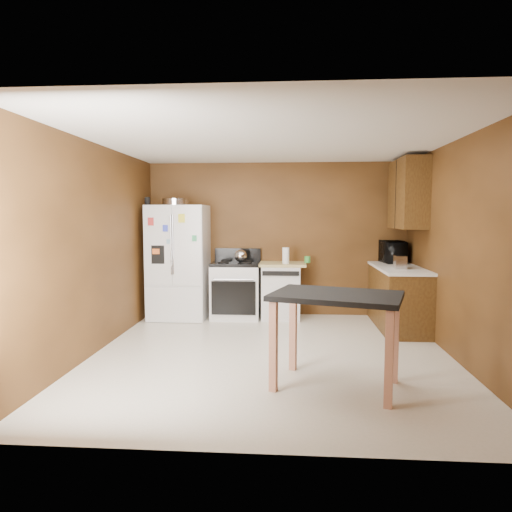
# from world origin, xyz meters

# --- Properties ---
(floor) EXTENTS (4.50, 4.50, 0.00)m
(floor) POSITION_xyz_m (0.00, 0.00, 0.00)
(floor) COLOR silver
(floor) RESTS_ON ground
(ceiling) EXTENTS (4.50, 4.50, 0.00)m
(ceiling) POSITION_xyz_m (0.00, 0.00, 2.50)
(ceiling) COLOR white
(ceiling) RESTS_ON ground
(wall_back) EXTENTS (4.20, 0.00, 4.20)m
(wall_back) POSITION_xyz_m (0.00, 2.25, 1.25)
(wall_back) COLOR brown
(wall_back) RESTS_ON ground
(wall_front) EXTENTS (4.20, 0.00, 4.20)m
(wall_front) POSITION_xyz_m (0.00, -2.25, 1.25)
(wall_front) COLOR brown
(wall_front) RESTS_ON ground
(wall_left) EXTENTS (0.00, 4.50, 4.50)m
(wall_left) POSITION_xyz_m (-2.10, 0.00, 1.25)
(wall_left) COLOR brown
(wall_left) RESTS_ON ground
(wall_right) EXTENTS (0.00, 4.50, 4.50)m
(wall_right) POSITION_xyz_m (2.10, 0.00, 1.25)
(wall_right) COLOR brown
(wall_right) RESTS_ON ground
(roasting_pan) EXTENTS (0.41, 0.41, 0.10)m
(roasting_pan) POSITION_xyz_m (-1.58, 1.83, 1.85)
(roasting_pan) COLOR silver
(roasting_pan) RESTS_ON refrigerator
(pen_cup) EXTENTS (0.08, 0.08, 0.13)m
(pen_cup) POSITION_xyz_m (-2.00, 1.75, 1.86)
(pen_cup) COLOR black
(pen_cup) RESTS_ON refrigerator
(kettle) EXTENTS (0.20, 0.20, 0.20)m
(kettle) POSITION_xyz_m (-0.56, 1.89, 1.00)
(kettle) COLOR silver
(kettle) RESTS_ON gas_range
(paper_towel) EXTENTS (0.11, 0.11, 0.25)m
(paper_towel) POSITION_xyz_m (0.16, 1.84, 1.02)
(paper_towel) COLOR white
(paper_towel) RESTS_ON dishwasher
(green_canister) EXTENTS (0.09, 0.09, 0.10)m
(green_canister) POSITION_xyz_m (0.50, 2.01, 0.94)
(green_canister) COLOR green
(green_canister) RESTS_ON dishwasher
(toaster) EXTENTS (0.17, 0.26, 0.18)m
(toaster) POSITION_xyz_m (1.76, 1.22, 0.99)
(toaster) COLOR silver
(toaster) RESTS_ON right_cabinets
(microwave) EXTENTS (0.45, 0.61, 0.31)m
(microwave) POSITION_xyz_m (1.83, 2.06, 1.06)
(microwave) COLOR black
(microwave) RESTS_ON right_cabinets
(refrigerator) EXTENTS (0.90, 0.80, 1.80)m
(refrigerator) POSITION_xyz_m (-1.55, 1.86, 0.90)
(refrigerator) COLOR white
(refrigerator) RESTS_ON ground
(gas_range) EXTENTS (0.76, 0.68, 1.10)m
(gas_range) POSITION_xyz_m (-0.64, 1.92, 0.46)
(gas_range) COLOR white
(gas_range) RESTS_ON ground
(dishwasher) EXTENTS (0.78, 0.63, 0.89)m
(dishwasher) POSITION_xyz_m (0.08, 1.95, 0.45)
(dishwasher) COLOR white
(dishwasher) RESTS_ON ground
(right_cabinets) EXTENTS (0.63, 1.58, 2.45)m
(right_cabinets) POSITION_xyz_m (1.84, 1.48, 0.91)
(right_cabinets) COLOR brown
(right_cabinets) RESTS_ON ground
(island) EXTENTS (1.36, 1.10, 0.91)m
(island) POSITION_xyz_m (0.65, -0.95, 0.77)
(island) COLOR black
(island) RESTS_ON ground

